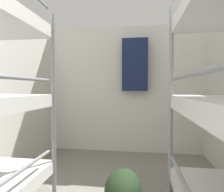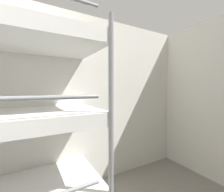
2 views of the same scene
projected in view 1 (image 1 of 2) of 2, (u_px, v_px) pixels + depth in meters
wall_back at (124, 90)px, 3.63m from camera, size 2.90×0.06×2.26m
duffel_bag at (123, 189)px, 1.93m from camera, size 0.35×0.57×0.35m
hanging_coat at (135, 65)px, 3.44m from camera, size 0.44×0.12×0.90m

